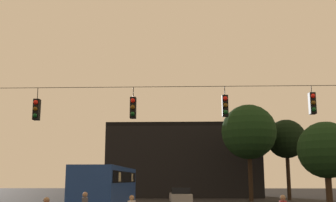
% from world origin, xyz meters
% --- Properties ---
extents(overhead_signal_span, '(19.04, 0.44, 6.93)m').
position_xyz_m(overhead_signal_span, '(-0.00, 11.88, 4.01)').
color(overhead_signal_span, black).
rests_on(overhead_signal_span, ground).
extents(city_bus, '(2.59, 11.01, 3.00)m').
position_xyz_m(city_bus, '(-4.79, 21.77, 1.87)').
color(city_bus, navy).
rests_on(city_bus, ground).
extents(car_far_left, '(2.09, 4.43, 1.52)m').
position_xyz_m(car_far_left, '(0.02, 31.16, 0.80)').
color(car_far_left, '#99999E').
rests_on(car_far_left, ground).
extents(corner_building, '(19.47, 9.15, 9.33)m').
position_xyz_m(corner_building, '(0.34, 49.62, 4.67)').
color(corner_building, black).
rests_on(corner_building, ground).
extents(tree_left_silhouette, '(4.97, 4.97, 7.28)m').
position_xyz_m(tree_left_silhouette, '(12.85, 30.79, 4.77)').
color(tree_left_silhouette, '#2D2116').
rests_on(tree_left_silhouette, ground).
extents(tree_behind_building, '(5.81, 5.81, 10.12)m').
position_xyz_m(tree_behind_building, '(7.29, 37.92, 7.19)').
color(tree_behind_building, black).
rests_on(tree_behind_building, ground).
extents(tree_right_far, '(4.39, 4.39, 8.97)m').
position_xyz_m(tree_right_far, '(12.04, 41.28, 6.73)').
color(tree_right_far, black).
rests_on(tree_right_far, ground).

